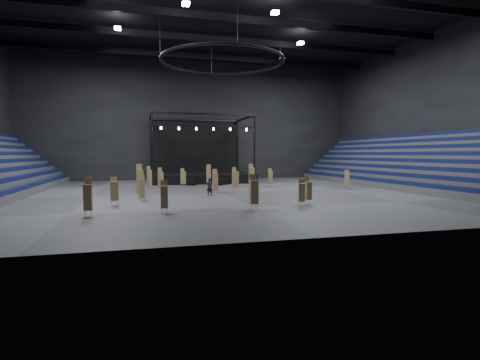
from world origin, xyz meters
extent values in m
plane|color=#454547|center=(0.00, 0.00, 0.00)|extent=(50.00, 50.00, 0.00)
cube|color=black|center=(0.00, 0.00, 18.00)|extent=(50.00, 42.00, 0.20)
cube|color=black|center=(0.00, 21.00, 9.00)|extent=(50.00, 0.20, 18.00)
cube|color=black|center=(0.00, -21.00, 9.00)|extent=(50.00, 0.20, 18.00)
cube|color=black|center=(25.00, 0.00, 9.00)|extent=(0.20, 42.00, 18.00)
cube|color=#0D143C|center=(-18.12, 0.00, 0.95)|extent=(0.59, 40.00, 0.40)
cube|color=#0D143C|center=(-19.02, 0.00, 1.70)|extent=(0.59, 40.00, 0.40)
cube|color=#4B4B4E|center=(21.40, 0.00, 0.38)|extent=(7.20, 40.00, 0.75)
cube|color=#0D143C|center=(18.12, 0.00, 0.95)|extent=(0.59, 40.00, 0.40)
cube|color=#4B4B4E|center=(21.85, 0.00, 0.75)|extent=(6.30, 40.00, 1.50)
cube|color=#0D143C|center=(19.02, 0.00, 1.70)|extent=(0.59, 40.00, 0.40)
cube|color=#4B4B4E|center=(22.30, 0.00, 1.12)|extent=(5.40, 40.00, 2.25)
cube|color=#0D143C|center=(19.91, 0.00, 2.45)|extent=(0.59, 40.00, 0.40)
cube|color=#4B4B4E|center=(22.75, 0.00, 1.50)|extent=(4.50, 40.00, 3.00)
cube|color=#0D143C|center=(20.82, 0.00, 3.20)|extent=(0.59, 40.00, 0.40)
cube|color=#4B4B4E|center=(23.20, 0.00, 1.88)|extent=(3.60, 40.00, 3.75)
cube|color=#0D143C|center=(21.71, 0.00, 3.95)|extent=(0.59, 40.00, 0.40)
cube|color=#4B4B4E|center=(23.65, 0.00, 2.25)|extent=(2.70, 40.00, 4.50)
cube|color=#0D143C|center=(22.61, 0.00, 4.70)|extent=(0.59, 40.00, 0.40)
cube|color=#4B4B4E|center=(24.10, 0.00, 2.62)|extent=(1.80, 40.00, 5.25)
cube|color=#0D143C|center=(23.52, 0.00, 5.45)|extent=(0.59, 40.00, 0.40)
cube|color=#4B4B4E|center=(24.55, 0.00, 3.00)|extent=(0.90, 40.00, 6.00)
cube|color=#0D143C|center=(24.41, 0.00, 6.20)|extent=(0.59, 40.00, 0.40)
cube|color=black|center=(0.00, 15.50, 0.60)|extent=(14.00, 10.00, 1.20)
cube|color=black|center=(0.00, 20.30, 5.20)|extent=(13.30, 0.30, 8.00)
cylinder|color=black|center=(-6.60, 10.90, 5.10)|extent=(0.24, 0.24, 7.80)
cylinder|color=black|center=(-6.60, 20.10, 5.10)|extent=(0.24, 0.24, 7.80)
cylinder|color=black|center=(6.60, 10.90, 5.10)|extent=(0.24, 0.24, 7.80)
cylinder|color=black|center=(6.60, 20.10, 5.10)|extent=(0.24, 0.24, 7.80)
cube|color=black|center=(0.00, 10.90, 9.00)|extent=(13.40, 0.25, 0.25)
cube|color=black|center=(0.00, 20.10, 9.00)|extent=(13.40, 0.25, 0.25)
cube|color=black|center=(0.00, 10.90, 7.50)|extent=(13.40, 0.20, 0.20)
cylinder|color=white|center=(-5.50, 10.90, 7.10)|extent=(0.24, 0.24, 0.35)
cylinder|color=white|center=(-3.30, 10.90, 7.10)|extent=(0.24, 0.24, 0.35)
cylinder|color=white|center=(-1.10, 10.90, 7.10)|extent=(0.24, 0.24, 0.35)
cylinder|color=white|center=(1.10, 10.90, 7.10)|extent=(0.24, 0.24, 0.35)
cylinder|color=white|center=(3.30, 10.90, 7.10)|extent=(0.24, 0.24, 0.35)
cylinder|color=white|center=(5.50, 10.90, 7.10)|extent=(0.24, 0.24, 0.35)
torus|color=black|center=(0.00, 0.00, 13.00)|extent=(12.30, 12.30, 0.30)
cylinder|color=black|center=(6.00, 0.00, 15.50)|extent=(0.04, 0.04, 5.00)
cylinder|color=black|center=(0.00, 6.00, 15.50)|extent=(0.04, 0.04, 5.00)
cylinder|color=black|center=(-6.00, 0.00, 15.50)|extent=(0.04, 0.04, 5.00)
cylinder|color=black|center=(0.00, -6.00, 15.50)|extent=(0.04, 0.04, 5.00)
cube|color=black|center=(0.00, 0.00, 17.20)|extent=(49.00, 0.35, 0.70)
cube|color=black|center=(0.00, 7.00, 17.20)|extent=(49.00, 0.35, 0.70)
cube|color=black|center=(0.00, 15.00, 17.20)|extent=(49.00, 0.35, 0.70)
cube|color=white|center=(-10.00, 4.00, 16.60)|extent=(0.60, 0.60, 0.25)
cube|color=white|center=(10.00, 4.00, 16.60)|extent=(0.60, 0.60, 0.25)
cube|color=white|center=(-4.00, -4.00, 16.60)|extent=(0.60, 0.60, 0.25)
cube|color=white|center=(4.00, -4.00, 16.60)|extent=(0.60, 0.60, 0.25)
cube|color=black|center=(-2.04, 9.78, 0.45)|extent=(1.50, 1.12, 0.90)
cube|color=black|center=(1.25, 8.88, 0.41)|extent=(1.36, 0.99, 0.82)
cube|color=black|center=(2.24, 9.78, 0.39)|extent=(1.23, 0.72, 0.78)
cylinder|color=silver|center=(-10.07, -7.60, 0.21)|extent=(0.03, 0.03, 0.42)
cylinder|color=silver|center=(-10.07, -7.20, 0.21)|extent=(0.03, 0.03, 0.42)
cylinder|color=silver|center=(-9.67, -7.60, 0.21)|extent=(0.03, 0.03, 0.42)
cylinder|color=silver|center=(-9.67, -7.20, 0.21)|extent=(0.03, 0.03, 0.42)
cube|color=#9F8858|center=(-9.87, -7.40, 1.14)|extent=(0.62, 0.62, 1.44)
cube|color=#9F8858|center=(-9.92, -7.20, 1.81)|extent=(0.48, 0.18, 0.79)
cylinder|color=silver|center=(-7.26, 6.10, 0.19)|extent=(0.03, 0.03, 0.37)
cylinder|color=silver|center=(-7.26, 6.45, 0.19)|extent=(0.03, 0.03, 0.37)
cylinder|color=silver|center=(-6.91, 6.10, 0.19)|extent=(0.03, 0.03, 0.37)
cylinder|color=silver|center=(-6.91, 6.45, 0.19)|extent=(0.03, 0.03, 0.37)
cube|color=#9F8858|center=(-7.09, 6.28, 1.25)|extent=(0.59, 0.59, 1.75)
cube|color=#9F8858|center=(-7.16, 6.45, 2.07)|extent=(0.42, 0.22, 0.96)
cylinder|color=silver|center=(4.34, -10.41, 0.19)|extent=(0.03, 0.03, 0.39)
cylinder|color=silver|center=(4.34, -10.04, 0.19)|extent=(0.03, 0.03, 0.39)
cylinder|color=silver|center=(4.70, -10.41, 0.19)|extent=(0.03, 0.03, 0.39)
cylinder|color=silver|center=(4.70, -10.04, 0.19)|extent=(0.03, 0.03, 0.39)
cube|color=#9F8858|center=(4.52, -10.23, 1.07)|extent=(0.55, 0.55, 1.36)
cube|color=#9F8858|center=(4.48, -10.04, 1.70)|extent=(0.45, 0.15, 0.75)
cylinder|color=silver|center=(13.80, -0.08, 0.21)|extent=(0.03, 0.03, 0.41)
cylinder|color=silver|center=(13.80, 0.31, 0.21)|extent=(0.03, 0.03, 0.41)
cylinder|color=silver|center=(14.20, -0.08, 0.21)|extent=(0.03, 0.03, 0.41)
cylinder|color=silver|center=(14.20, 0.31, 0.21)|extent=(0.03, 0.03, 0.41)
cube|color=#9F8858|center=(14.00, 0.11, 1.11)|extent=(0.65, 0.65, 1.40)
cube|color=#9F8858|center=(14.08, 0.30, 1.76)|extent=(0.46, 0.25, 0.77)
cylinder|color=silver|center=(-0.58, -12.22, 0.23)|extent=(0.03, 0.03, 0.45)
cylinder|color=silver|center=(-0.58, -11.78, 0.23)|extent=(0.03, 0.03, 0.45)
cylinder|color=silver|center=(-0.15, -12.22, 0.23)|extent=(0.03, 0.03, 0.45)
cylinder|color=silver|center=(-0.15, -11.78, 0.23)|extent=(0.03, 0.03, 0.45)
cube|color=#9F8858|center=(-0.37, -12.00, 1.28)|extent=(0.56, 0.56, 1.65)
cube|color=#9F8858|center=(-0.36, -11.77, 2.05)|extent=(0.52, 0.08, 0.91)
cylinder|color=silver|center=(4.56, 5.84, 0.23)|extent=(0.03, 0.03, 0.46)
cylinder|color=silver|center=(4.56, 6.27, 0.23)|extent=(0.03, 0.03, 0.46)
cylinder|color=silver|center=(4.99, 5.84, 0.23)|extent=(0.03, 0.03, 0.46)
cylinder|color=silver|center=(4.99, 6.27, 0.23)|extent=(0.03, 0.03, 0.46)
cube|color=#9F8858|center=(4.78, 6.05, 1.37)|extent=(0.60, 0.60, 1.82)
cube|color=#9F8858|center=(4.75, 6.28, 2.23)|extent=(0.53, 0.12, 1.00)
cylinder|color=silver|center=(-6.64, -12.18, 0.19)|extent=(0.03, 0.03, 0.38)
cylinder|color=silver|center=(-6.64, -11.82, 0.19)|extent=(0.03, 0.03, 0.38)
cylinder|color=silver|center=(-6.29, -12.18, 0.19)|extent=(0.03, 0.03, 0.38)
cylinder|color=silver|center=(-6.29, -11.82, 0.19)|extent=(0.03, 0.03, 0.38)
cube|color=#9F8858|center=(-6.47, -12.00, 1.10)|extent=(0.46, 0.46, 1.46)
cube|color=#9F8858|center=(-6.46, -11.81, 1.78)|extent=(0.43, 0.06, 0.80)
cylinder|color=silver|center=(1.28, 0.55, 0.22)|extent=(0.03, 0.03, 0.44)
cylinder|color=silver|center=(1.28, 0.96, 0.22)|extent=(0.03, 0.03, 0.44)
cylinder|color=silver|center=(1.69, 0.55, 0.22)|extent=(0.03, 0.03, 0.44)
cylinder|color=silver|center=(1.69, 0.96, 0.22)|extent=(0.03, 0.03, 0.44)
cube|color=#9F8858|center=(1.48, 0.76, 1.28)|extent=(0.70, 0.70, 1.69)
cube|color=#9F8858|center=(1.39, 0.95, 2.08)|extent=(0.48, 0.27, 0.93)
cylinder|color=silver|center=(-6.20, 2.08, 0.18)|extent=(0.03, 0.03, 0.37)
cylinder|color=silver|center=(-6.20, 2.43, 0.18)|extent=(0.03, 0.03, 0.37)
cylinder|color=silver|center=(-5.85, 2.08, 0.18)|extent=(0.03, 0.03, 0.37)
cylinder|color=silver|center=(-5.85, 2.43, 0.18)|extent=(0.03, 0.03, 0.37)
cube|color=#9F8858|center=(-6.03, 2.25, 1.23)|extent=(0.58, 0.58, 1.73)
cube|color=#9F8858|center=(-6.10, 2.42, 2.05)|extent=(0.41, 0.22, 0.95)
cylinder|color=silver|center=(-3.41, 7.07, 0.20)|extent=(0.03, 0.03, 0.40)
cylinder|color=silver|center=(-3.41, 7.45, 0.20)|extent=(0.03, 0.03, 0.40)
cylinder|color=silver|center=(-3.02, 7.07, 0.20)|extent=(0.03, 0.03, 0.40)
cylinder|color=silver|center=(-3.02, 7.45, 0.20)|extent=(0.03, 0.03, 0.40)
cube|color=#9F8858|center=(-3.22, 7.26, 1.14)|extent=(0.62, 0.62, 1.47)
cube|color=#9F8858|center=(-3.28, 7.45, 1.82)|extent=(0.46, 0.21, 0.81)
cylinder|color=silver|center=(-8.03, -5.05, 0.17)|extent=(0.03, 0.03, 0.35)
cylinder|color=silver|center=(-8.03, -4.72, 0.17)|extent=(0.03, 0.03, 0.35)
cylinder|color=silver|center=(-7.70, -5.05, 0.17)|extent=(0.03, 0.03, 0.35)
cylinder|color=silver|center=(-7.70, -4.72, 0.17)|extent=(0.03, 0.03, 0.35)
cube|color=#9F8858|center=(-7.87, -4.89, 1.08)|extent=(0.45, 0.45, 1.48)
cube|color=#9F8858|center=(-7.85, -4.71, 1.77)|extent=(0.40, 0.09, 0.81)
cylinder|color=silver|center=(-0.28, 7.79, 0.22)|extent=(0.03, 0.03, 0.45)
cylinder|color=silver|center=(-0.28, 8.21, 0.22)|extent=(0.03, 0.03, 0.45)
cylinder|color=silver|center=(0.15, 7.79, 0.22)|extent=(0.03, 0.03, 0.45)
cylinder|color=silver|center=(0.15, 8.21, 0.22)|extent=(0.03, 0.03, 0.45)
cube|color=#9F8858|center=(-0.07, 8.00, 1.33)|extent=(0.63, 0.63, 1.76)
cube|color=#9F8858|center=(-0.02, 8.22, 2.16)|extent=(0.52, 0.16, 0.97)
cylinder|color=silver|center=(-1.11, -0.91, 0.20)|extent=(0.03, 0.03, 0.39)
cylinder|color=silver|center=(-1.11, -0.54, 0.20)|extent=(0.03, 0.03, 0.39)
cylinder|color=silver|center=(-0.74, -0.91, 0.20)|extent=(0.03, 0.03, 0.39)
cylinder|color=silver|center=(-0.74, -0.54, 0.20)|extent=(0.03, 0.03, 0.39)
cube|color=#9F8858|center=(-0.93, -0.73, 1.22)|extent=(0.49, 0.49, 1.64)
cube|color=#9F8858|center=(-0.93, -0.53, 1.99)|extent=(0.46, 0.07, 0.90)
cylinder|color=silver|center=(-8.25, -2.72, 0.22)|extent=(0.03, 0.03, 0.44)
cylinder|color=silver|center=(-8.25, -2.30, 0.22)|extent=(0.03, 0.03, 0.44)
cylinder|color=silver|center=(-7.84, -2.72, 0.22)|extent=(0.03, 0.03, 0.44)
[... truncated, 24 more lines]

